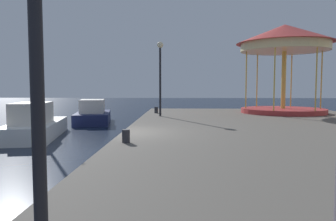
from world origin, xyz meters
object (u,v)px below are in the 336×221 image
object	(u,v)px
sailboat_white	(35,124)
carousel	(285,47)
lamp_post_mid_promenade	(160,65)
bollard_south	(126,136)
bollard_north	(156,110)
motorboat_navy	(93,115)

from	to	relation	value
sailboat_white	carousel	distance (m)	15.50
lamp_post_mid_promenade	bollard_south	distance (m)	9.29
bollard_south	bollard_north	distance (m)	11.05
motorboat_navy	carousel	world-z (taller)	carousel
lamp_post_mid_promenade	bollard_north	size ratio (longest dim) A/B	10.61
motorboat_navy	lamp_post_mid_promenade	size ratio (longest dim) A/B	1.23
carousel	bollard_north	size ratio (longest dim) A/B	15.22
motorboat_navy	sailboat_white	bearing A→B (deg)	-100.44
motorboat_navy	bollard_south	xyz separation A→B (m)	(4.25, -12.18, 0.40)
motorboat_navy	lamp_post_mid_promenade	xyz separation A→B (m)	(4.80, -3.31, 3.11)
lamp_post_mid_promenade	motorboat_navy	bearing A→B (deg)	145.43
motorboat_navy	carousel	xyz separation A→B (m)	(12.61, -0.79, 4.44)
motorboat_navy	bollard_south	size ratio (longest dim) A/B	13.01
lamp_post_mid_promenade	bollard_north	bearing A→B (deg)	99.85
sailboat_white	bollard_north	size ratio (longest dim) A/B	18.42
motorboat_navy	bollard_north	xyz separation A→B (m)	(4.42, -1.13, 0.40)
motorboat_navy	carousel	size ratio (longest dim) A/B	0.85
bollard_south	carousel	bearing A→B (deg)	53.74
sailboat_white	lamp_post_mid_promenade	world-z (taller)	sailboat_white
bollard_north	lamp_post_mid_promenade	bearing A→B (deg)	-80.15
sailboat_white	lamp_post_mid_promenade	size ratio (longest dim) A/B	1.74
sailboat_white	bollard_south	world-z (taller)	sailboat_white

